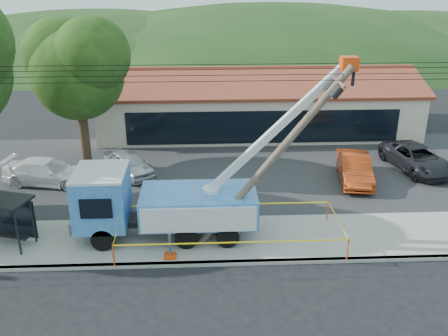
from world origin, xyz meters
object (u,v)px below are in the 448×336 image
car_red (353,182)px  leaning_pole (280,151)px  bus_shelter (5,210)px  car_white (49,185)px  car_dark (415,171)px  utility_truck (161,201)px  car_silver (130,176)px

car_red → leaning_pole: bearing=-121.4°
bus_shelter → car_white: size_ratio=0.55×
car_dark → utility_truck: bearing=-166.0°
leaning_pole → bus_shelter: 11.86m
utility_truck → leaning_pole: utility_truck is taller
bus_shelter → car_silver: 8.78m
leaning_pole → car_dark: size_ratio=1.51×
car_silver → car_dark: size_ratio=0.77×
car_red → car_white: (-17.05, 0.40, 0.00)m
utility_truck → car_silver: 7.71m
utility_truck → car_dark: bearing=26.1°
car_red → car_white: bearing=-172.8°
car_red → car_white: size_ratio=0.95×
car_silver → car_dark: car_dark is taller
car_white → car_dark: bearing=-76.3°
utility_truck → leaning_pole: (5.00, -0.71, 2.54)m
utility_truck → car_dark: 16.20m
bus_shelter → car_white: bus_shelter is taller
car_silver → car_white: 4.45m
car_silver → car_red: (12.73, -1.45, 0.00)m
car_silver → car_dark: (16.86, -0.01, 0.00)m
car_silver → car_red: 12.81m
leaning_pole → car_red: size_ratio=1.71×
leaning_pole → bus_shelter: bearing=178.6°
bus_shelter → car_dark: 22.40m
leaning_pole → car_silver: leaning_pole is taller
utility_truck → car_red: 11.90m
utility_truck → leaning_pole: size_ratio=1.51×
car_silver → car_white: bearing=157.4°
car_white → leaning_pole: bearing=-109.1°
bus_shelter → car_white: 6.72m
utility_truck → car_silver: size_ratio=2.96×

